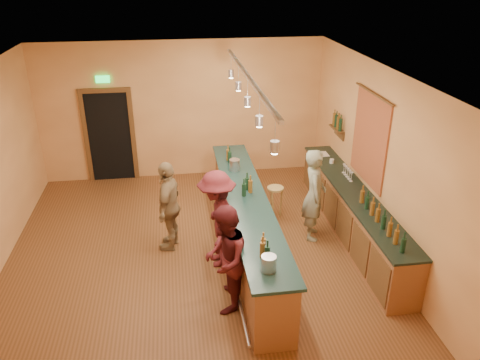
{
  "coord_description": "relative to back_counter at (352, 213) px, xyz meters",
  "views": [
    {
      "loc": [
        -0.21,
        -7.05,
        4.73
      ],
      "look_at": [
        0.86,
        0.2,
        1.3
      ],
      "focal_mm": 35.0,
      "sensor_mm": 36.0,
      "label": 1
    }
  ],
  "objects": [
    {
      "name": "floor",
      "position": [
        -2.97,
        -0.18,
        -0.49
      ],
      "size": [
        7.0,
        7.0,
        0.0
      ],
      "primitive_type": "plane",
      "color": "brown",
      "rests_on": "ground"
    },
    {
      "name": "ceiling",
      "position": [
        -2.97,
        -0.18,
        2.71
      ],
      "size": [
        6.5,
        7.0,
        0.02
      ],
      "primitive_type": "cube",
      "color": "silver",
      "rests_on": "wall_back"
    },
    {
      "name": "wall_back",
      "position": [
        -2.97,
        3.32,
        1.11
      ],
      "size": [
        6.5,
        0.02,
        3.2
      ],
      "primitive_type": "cube",
      "color": "#BB7C46",
      "rests_on": "floor"
    },
    {
      "name": "wall_front",
      "position": [
        -2.97,
        -3.68,
        1.11
      ],
      "size": [
        6.5,
        0.02,
        3.2
      ],
      "primitive_type": "cube",
      "color": "#BB7C46",
      "rests_on": "floor"
    },
    {
      "name": "wall_right",
      "position": [
        0.28,
        -0.18,
        1.11
      ],
      "size": [
        0.02,
        7.0,
        3.2
      ],
      "primitive_type": "cube",
      "color": "#BB7C46",
      "rests_on": "floor"
    },
    {
      "name": "doorway",
      "position": [
        -4.67,
        3.3,
        0.64
      ],
      "size": [
        1.15,
        0.09,
        2.48
      ],
      "color": "black",
      "rests_on": "wall_back"
    },
    {
      "name": "tapestry",
      "position": [
        0.26,
        0.22,
        1.36
      ],
      "size": [
        0.03,
        1.4,
        1.6
      ],
      "primitive_type": "cube",
      "color": "maroon",
      "rests_on": "wall_right"
    },
    {
      "name": "bottle_shelf",
      "position": [
        0.2,
        1.72,
        1.18
      ],
      "size": [
        0.17,
        0.55,
        0.54
      ],
      "color": "#512E18",
      "rests_on": "wall_right"
    },
    {
      "name": "back_counter",
      "position": [
        0.0,
        0.0,
        0.0
      ],
      "size": [
        0.6,
        4.55,
        1.27
      ],
      "color": "brown",
      "rests_on": "floor"
    },
    {
      "name": "tasting_bar",
      "position": [
        -2.02,
        -0.18,
        0.12
      ],
      "size": [
        0.74,
        5.1,
        1.38
      ],
      "color": "brown",
      "rests_on": "floor"
    },
    {
      "name": "pendant_track",
      "position": [
        -2.02,
        -0.18,
        2.5
      ],
      "size": [
        0.11,
        4.6,
        0.5
      ],
      "color": "silver",
      "rests_on": "ceiling"
    },
    {
      "name": "bartender",
      "position": [
        -0.73,
        0.1,
        0.39
      ],
      "size": [
        0.55,
        0.72,
        1.75
      ],
      "primitive_type": "imported",
      "rotation": [
        0.0,
        0.0,
        1.35
      ],
      "color": "gray",
      "rests_on": "floor"
    },
    {
      "name": "customer_a",
      "position": [
        -2.57,
        -1.64,
        0.35
      ],
      "size": [
        0.82,
        0.95,
        1.67
      ],
      "primitive_type": "imported",
      "rotation": [
        0.0,
        0.0,
        -1.83
      ],
      "color": "#59191E",
      "rests_on": "floor"
    },
    {
      "name": "customer_b",
      "position": [
        -3.36,
        0.14,
        0.35
      ],
      "size": [
        0.66,
        1.05,
        1.66
      ],
      "primitive_type": "imported",
      "rotation": [
        0.0,
        0.0,
        -1.85
      ],
      "color": "#997A51",
      "rests_on": "floor"
    },
    {
      "name": "customer_c",
      "position": [
        -2.57,
        -0.5,
        0.37
      ],
      "size": [
        0.67,
        1.12,
        1.71
      ],
      "primitive_type": "imported",
      "rotation": [
        0.0,
        0.0,
        -1.61
      ],
      "color": "#59191E",
      "rests_on": "floor"
    },
    {
      "name": "bar_stool",
      "position": [
        -1.27,
        0.9,
        0.04
      ],
      "size": [
        0.33,
        0.33,
        0.67
      ],
      "rotation": [
        0.0,
        0.0,
        0.1
      ],
      "color": "#A08448",
      "rests_on": "floor"
    }
  ]
}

